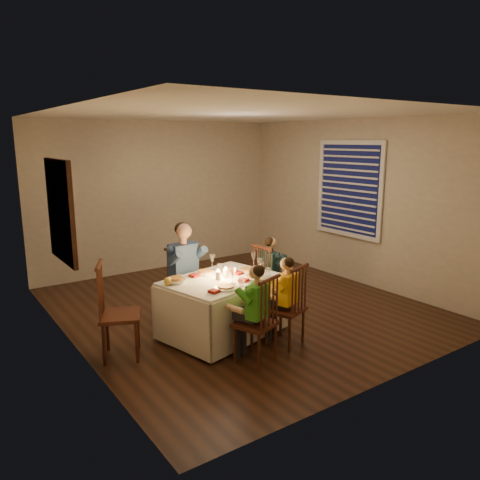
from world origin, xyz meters
TOP-DOWN VIEW (x-y plane):
  - ground at (0.00, 0.00)m, footprint 5.00×5.00m
  - wall_left at (-2.25, 0.00)m, footprint 0.02×5.00m
  - wall_right at (2.25, 0.00)m, footprint 0.02×5.00m
  - wall_back at (0.00, 2.50)m, footprint 4.50×0.02m
  - ceiling at (0.00, 0.00)m, footprint 5.00×5.00m
  - dining_table at (-0.70, -0.65)m, footprint 1.52×1.25m
  - chair_adult at (-0.82, 0.04)m, footprint 0.43×0.41m
  - chair_near_left at (-0.80, -1.44)m, footprint 0.49×0.48m
  - chair_near_right at (-0.27, -1.29)m, footprint 0.49×0.48m
  - chair_end at (0.22, -0.41)m, footprint 0.41×0.43m
  - chair_extra at (-1.90, -0.53)m, footprint 0.55×0.56m
  - adult at (-0.82, 0.04)m, footprint 0.51×0.48m
  - child_green at (-0.80, -1.44)m, footprint 0.43×0.41m
  - child_yellow at (-0.27, -1.29)m, footprint 0.41×0.39m
  - child_teal at (0.22, -0.41)m, footprint 0.34×0.37m
  - setting_adult at (-0.75, -0.36)m, footprint 0.31×0.31m
  - setting_green at (-0.87, -0.99)m, footprint 0.31×0.31m
  - setting_yellow at (-0.39, -0.85)m, footprint 0.31×0.31m
  - setting_teal at (-0.27, -0.57)m, footprint 0.31×0.31m
  - candle_left at (-0.77, -0.67)m, footprint 0.06×0.06m
  - candle_right at (-0.64, -0.64)m, footprint 0.06×0.06m
  - squash at (-1.33, -0.52)m, footprint 0.09×0.09m
  - orange_fruit at (-0.48, -0.55)m, footprint 0.08×0.08m
  - serving_bowl at (-1.23, -0.51)m, footprint 0.25×0.25m
  - wall_mirror at (-2.22, 0.30)m, footprint 0.06×0.95m
  - window_blinds at (2.21, 0.10)m, footprint 0.07×1.34m

SIDE VIEW (x-z plane):
  - ground at x=0.00m, z-range 0.00..0.00m
  - chair_adult at x=-0.82m, z-range -0.47..0.47m
  - chair_near_left at x=-0.80m, z-range -0.47..0.47m
  - chair_near_right at x=-0.27m, z-range -0.47..0.47m
  - chair_end at x=0.22m, z-range -0.47..0.47m
  - chair_extra at x=-1.90m, z-range -0.52..0.52m
  - adult at x=-0.82m, z-range -0.63..0.63m
  - child_green at x=-0.80m, z-range -0.52..0.52m
  - child_yellow at x=-0.27m, z-range -0.51..0.51m
  - child_teal at x=0.22m, z-range -0.52..0.52m
  - dining_table at x=-0.70m, z-range 0.16..0.82m
  - setting_adult at x=-0.75m, z-range 0.69..0.71m
  - setting_green at x=-0.87m, z-range 0.69..0.71m
  - setting_yellow at x=-0.39m, z-range 0.69..0.71m
  - setting_teal at x=-0.27m, z-range 0.69..0.71m
  - serving_bowl at x=-1.23m, z-range 0.69..0.75m
  - orange_fruit at x=-0.48m, z-range 0.69..0.77m
  - squash at x=-1.33m, z-range 0.69..0.78m
  - candle_left at x=-0.77m, z-range 0.69..0.79m
  - candle_right at x=-0.64m, z-range 0.69..0.79m
  - wall_left at x=-2.25m, z-range 0.00..2.60m
  - wall_right at x=2.25m, z-range 0.00..2.60m
  - wall_back at x=0.00m, z-range 0.00..2.60m
  - wall_mirror at x=-2.22m, z-range 0.92..2.08m
  - window_blinds at x=2.21m, z-range 0.73..2.27m
  - ceiling at x=0.00m, z-range 2.60..2.60m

